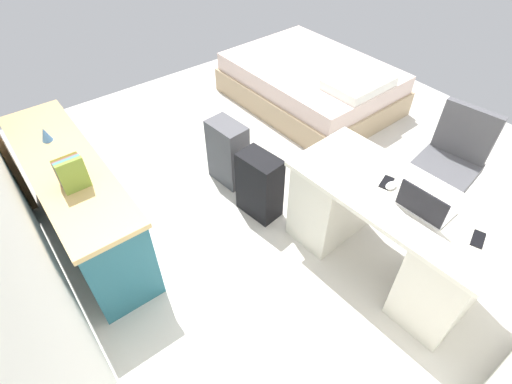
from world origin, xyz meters
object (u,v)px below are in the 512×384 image
object	(u,v)px
cell_phone_near_laptop	(478,239)
figurine_small	(45,134)
laptop	(424,206)
suitcase_black	(260,186)
office_chair	(446,169)
suitcase_spare_grey	(228,153)
desk	(385,230)
credenza	(79,201)
computer_mouse	(391,185)
bed	(311,84)
cell_phone_by_mouse	(387,182)

from	to	relation	value
cell_phone_near_laptop	figurine_small	xyz separation A→B (m)	(2.51, 1.69, 0.05)
laptop	figurine_small	distance (m)	2.71
suitcase_black	office_chair	bearing A→B (deg)	-133.07
suitcase_spare_grey	cell_phone_near_laptop	world-z (taller)	cell_phone_near_laptop
desk	office_chair	bearing A→B (deg)	-82.84
credenza	computer_mouse	bearing A→B (deg)	-133.77
suitcase_black	bed	bearing A→B (deg)	-64.22
figurine_small	cell_phone_by_mouse	bearing A→B (deg)	-138.44
suitcase_spare_grey	cell_phone_near_laptop	bearing A→B (deg)	-175.12
desk	figurine_small	size ratio (longest dim) A/B	13.44
credenza	cell_phone_by_mouse	world-z (taller)	cell_phone_by_mouse
desk	computer_mouse	distance (m)	0.38
laptop	cell_phone_near_laptop	world-z (taller)	laptop
figurine_small	credenza	bearing A→B (deg)	-179.74
bed	credenza	bearing A→B (deg)	98.38
cell_phone_by_mouse	figurine_small	distance (m)	2.50
cell_phone_by_mouse	computer_mouse	bearing A→B (deg)	148.29
suitcase_black	computer_mouse	size ratio (longest dim) A/B	5.93
suitcase_black	cell_phone_by_mouse	xyz separation A→B (m)	(-0.89, -0.39, 0.47)
suitcase_black	cell_phone_by_mouse	distance (m)	1.07
cell_phone_near_laptop	suitcase_spare_grey	bearing A→B (deg)	-8.88
laptop	cell_phone_near_laptop	distance (m)	0.34
office_chair	credenza	world-z (taller)	office_chair
office_chair	cell_phone_near_laptop	size ratio (longest dim) A/B	6.91
laptop	bed	bearing A→B (deg)	-28.84
credenza	figurine_small	bearing A→B (deg)	0.26
credenza	laptop	xyz separation A→B (m)	(-1.84, -1.62, 0.43)
credenza	cell_phone_near_laptop	world-z (taller)	cell_phone_near_laptop
cell_phone_near_laptop	cell_phone_by_mouse	xyz separation A→B (m)	(0.64, 0.03, 0.00)
credenza	figurine_small	size ratio (longest dim) A/B	16.36
suitcase_spare_grey	cell_phone_by_mouse	size ratio (longest dim) A/B	4.51
desk	suitcase_black	distance (m)	1.07
bed	suitcase_black	xyz separation A→B (m)	(-1.07, 1.60, 0.05)
laptop	figurine_small	world-z (taller)	laptop
laptop	computer_mouse	xyz separation A→B (m)	(0.26, -0.03, -0.03)
computer_mouse	figurine_small	distance (m)	2.53
desk	suitcase_black	world-z (taller)	desk
desk	cell_phone_near_laptop	distance (m)	0.64
suitcase_black	suitcase_spare_grey	distance (m)	0.52
desk	cell_phone_near_laptop	size ratio (longest dim) A/B	10.87
bed	suitcase_spare_grey	world-z (taller)	suitcase_spare_grey
office_chair	suitcase_black	xyz separation A→B (m)	(0.89, 1.26, -0.12)
office_chair	cell_phone_by_mouse	xyz separation A→B (m)	(-0.00, 0.87, 0.34)
suitcase_spare_grey	laptop	distance (m)	1.81
credenza	computer_mouse	size ratio (longest dim) A/B	18.00
desk	cell_phone_near_laptop	xyz separation A→B (m)	(-0.53, -0.06, 0.37)
office_chair	cell_phone_by_mouse	distance (m)	0.94
suitcase_spare_grey	figurine_small	distance (m)	1.47
figurine_small	computer_mouse	bearing A→B (deg)	-139.28
desk	bed	xyz separation A→B (m)	(2.07, -1.23, -0.15)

